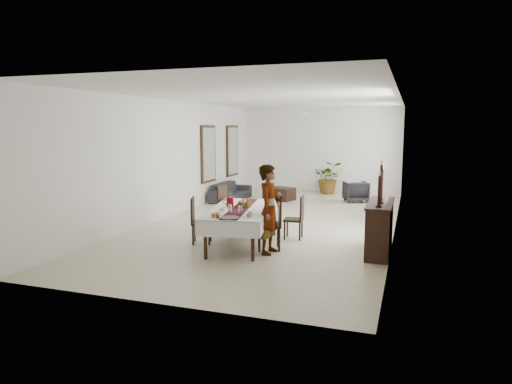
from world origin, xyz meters
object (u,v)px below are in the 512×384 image
object	(u,v)px
sofa	(231,191)
red_pitcher	(230,202)
sideboard_body	(380,228)
dining_table_top	(240,210)
woman	(269,209)

from	to	relation	value
sofa	red_pitcher	bearing A→B (deg)	-157.08
sideboard_body	sofa	distance (m)	7.36
sideboard_body	red_pitcher	bearing A→B (deg)	-176.30
dining_table_top	sideboard_body	world-z (taller)	sideboard_body
sideboard_body	sofa	xyz separation A→B (m)	(-5.25, 5.15, -0.19)
woman	sofa	bearing A→B (deg)	31.53
woman	dining_table_top	bearing A→B (deg)	63.47
sideboard_body	sofa	size ratio (longest dim) A/B	0.80
red_pitcher	sofa	world-z (taller)	red_pitcher
dining_table_top	sofa	world-z (taller)	dining_table_top
dining_table_top	woman	size ratio (longest dim) A/B	1.40
woman	sofa	distance (m)	6.74
woman	sofa	world-z (taller)	woman
sideboard_body	dining_table_top	bearing A→B (deg)	-173.80
sideboard_body	sofa	bearing A→B (deg)	135.51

